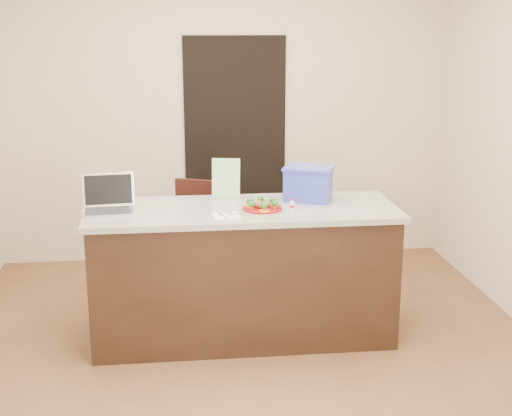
{
  "coord_description": "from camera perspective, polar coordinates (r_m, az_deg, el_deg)",
  "views": [
    {
      "loc": [
        -0.43,
        -4.3,
        2.13
      ],
      "look_at": [
        0.08,
        0.2,
        0.93
      ],
      "focal_mm": 50.0,
      "sensor_mm": 36.0,
      "label": 1
    }
  ],
  "objects": [
    {
      "name": "broccoli",
      "position": [
        4.67,
        0.51,
        0.49
      ],
      "size": [
        0.2,
        0.22,
        0.04
      ],
      "color": "#185316",
      "rests_on": "plate"
    },
    {
      "name": "blue_box",
      "position": [
        4.91,
        4.21,
        1.98
      ],
      "size": [
        0.39,
        0.34,
        0.24
      ],
      "rotation": [
        0.0,
        0.0,
        -0.38
      ],
      "color": "#323FB4",
      "rests_on": "island"
    },
    {
      "name": "island",
      "position": [
        4.87,
        -1.05,
        -5.18
      ],
      "size": [
        2.06,
        0.76,
        0.92
      ],
      "color": "black",
      "rests_on": "ground"
    },
    {
      "name": "leaflet",
      "position": [
        4.97,
        -2.42,
        2.39
      ],
      "size": [
        0.2,
        0.08,
        0.28
      ],
      "primitive_type": "cube",
      "rotation": [
        -0.14,
        0.0,
        -0.19
      ],
      "color": "white",
      "rests_on": "island"
    },
    {
      "name": "doorway",
      "position": [
        6.41,
        -1.68,
        4.68
      ],
      "size": [
        0.9,
        0.02,
        2.0
      ],
      "primitive_type": "cube",
      "color": "black",
      "rests_on": "ground"
    },
    {
      "name": "chair",
      "position": [
        5.45,
        -4.29,
        -2.17
      ],
      "size": [
        0.55,
        0.57,
        0.95
      ],
      "rotation": [
        0.0,
        0.0,
        -0.42
      ],
      "color": "#351510",
      "rests_on": "ground"
    },
    {
      "name": "yogurt_bottle",
      "position": [
        4.68,
        2.9,
        0.23
      ],
      "size": [
        0.03,
        0.03,
        0.07
      ],
      "rotation": [
        0.0,
        0.0,
        -0.06
      ],
      "color": "silver",
      "rests_on": "island"
    },
    {
      "name": "pepper_rings",
      "position": [
        4.68,
        0.51,
        0.11
      ],
      "size": [
        0.24,
        0.22,
        0.01
      ],
      "color": "yellow",
      "rests_on": "plate"
    },
    {
      "name": "knife",
      "position": [
        4.5,
        -2.0,
        -0.61
      ],
      "size": [
        0.06,
        0.17,
        0.01
      ],
      "rotation": [
        0.0,
        0.0,
        0.54
      ],
      "color": "silver",
      "rests_on": "napkin"
    },
    {
      "name": "laptop",
      "position": [
        4.74,
        -11.75,
        0.56
      ],
      "size": [
        0.36,
        0.29,
        0.24
      ],
      "rotation": [
        0.0,
        0.0,
        0.09
      ],
      "color": "#B8B8BD",
      "rests_on": "island"
    },
    {
      "name": "fork",
      "position": [
        4.52,
        -2.65,
        -0.56
      ],
      "size": [
        0.05,
        0.14,
        0.0
      ],
      "rotation": [
        0.0,
        0.0,
        0.31
      ],
      "color": "#A9A9AD",
      "rests_on": "napkin"
    },
    {
      "name": "plate",
      "position": [
        4.68,
        0.51,
        0.0
      ],
      "size": [
        0.26,
        0.26,
        0.02
      ],
      "rotation": [
        0.0,
        0.0,
        0.22
      ],
      "color": "maroon",
      "rests_on": "island"
    },
    {
      "name": "room_shell",
      "position": [
        4.36,
        -0.8,
        8.13
      ],
      "size": [
        4.0,
        4.0,
        4.0
      ],
      "color": "white",
      "rests_on": "ground"
    },
    {
      "name": "napkin",
      "position": [
        4.52,
        -2.39,
        -0.65
      ],
      "size": [
        0.18,
        0.18,
        0.01
      ],
      "primitive_type": "cube",
      "rotation": [
        0.0,
        0.0,
        0.12
      ],
      "color": "white",
      "rests_on": "island"
    },
    {
      "name": "meatballs",
      "position": [
        4.68,
        0.47,
        0.31
      ],
      "size": [
        0.11,
        0.1,
        0.04
      ],
      "color": "brown",
      "rests_on": "plate"
    },
    {
      "name": "ground",
      "position": [
        4.82,
        -0.73,
        -11.37
      ],
      "size": [
        4.0,
        4.0,
        0.0
      ],
      "primitive_type": "plane",
      "color": "brown",
      "rests_on": "ground"
    }
  ]
}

